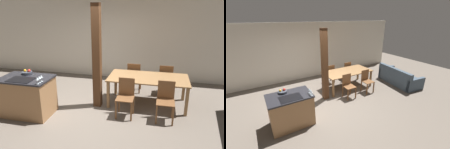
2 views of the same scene
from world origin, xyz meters
TOP-DOWN VIEW (x-y plane):
  - ground_plane at (0.00, 0.00)m, footprint 16.00×16.00m
  - wall_back at (0.00, 2.81)m, footprint 11.20×0.08m
  - kitchen_island at (-1.32, -0.42)m, footprint 1.18×0.80m
  - fruit_bowl at (-1.43, -0.17)m, footprint 0.25×0.25m
  - wine_glass_near at (-0.80, -0.74)m, footprint 0.06×0.06m
  - wine_glass_middle at (-0.80, -0.66)m, footprint 0.06×0.06m
  - wine_glass_far at (-0.80, -0.58)m, footprint 0.06×0.06m
  - dining_table at (1.42, 0.79)m, footprint 2.03×1.03m
  - dining_chair_near_left at (0.96, 0.04)m, footprint 0.40×0.40m
  - dining_chair_near_right at (1.88, 0.04)m, footprint 0.40×0.40m
  - dining_chair_far_left at (0.96, 1.54)m, footprint 0.40×0.40m
  - dining_chair_far_right at (1.88, 1.54)m, footprint 0.40×0.40m
  - couch at (3.72, -0.10)m, footprint 1.12×2.00m
  - timber_post at (0.17, 0.40)m, footprint 0.20×0.20m

SIDE VIEW (x-z plane):
  - ground_plane at x=0.00m, z-range 0.00..0.00m
  - couch at x=3.72m, z-range -0.13..0.65m
  - kitchen_island at x=-1.32m, z-range 0.00..0.94m
  - dining_chair_near_left at x=0.96m, z-range 0.03..0.94m
  - dining_chair_near_right at x=1.88m, z-range 0.03..0.94m
  - dining_chair_far_left at x=0.96m, z-range 0.03..0.94m
  - dining_chair_far_right at x=1.88m, z-range 0.03..0.94m
  - dining_table at x=1.42m, z-range 0.29..1.04m
  - fruit_bowl at x=-1.43m, z-range 0.92..1.03m
  - wine_glass_near at x=-0.80m, z-range 0.97..1.12m
  - wine_glass_middle at x=-0.80m, z-range 0.97..1.12m
  - wine_glass_far at x=-0.80m, z-range 0.97..1.12m
  - timber_post at x=0.17m, z-range 0.00..2.58m
  - wall_back at x=0.00m, z-range 0.00..2.70m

